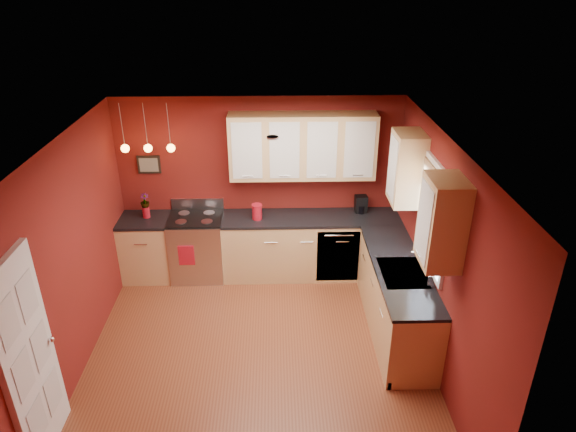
{
  "coord_description": "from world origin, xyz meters",
  "views": [
    {
      "loc": [
        0.22,
        -4.75,
        4.18
      ],
      "look_at": [
        0.38,
        1.0,
        1.35
      ],
      "focal_mm": 32.0,
      "sensor_mm": 36.0,
      "label": 1
    }
  ],
  "objects_px": {
    "gas_range": "(198,246)",
    "soap_pump": "(431,277)",
    "red_canister": "(257,212)",
    "coffee_maker": "(361,205)",
    "sink": "(403,274)"
  },
  "relations": [
    {
      "from": "coffee_maker",
      "to": "sink",
      "type": "bearing_deg",
      "value": -85.18
    },
    {
      "from": "red_canister",
      "to": "gas_range",
      "type": "bearing_deg",
      "value": 176.99
    },
    {
      "from": "soap_pump",
      "to": "sink",
      "type": "bearing_deg",
      "value": 132.52
    },
    {
      "from": "gas_range",
      "to": "soap_pump",
      "type": "relative_size",
      "value": 5.31
    },
    {
      "from": "coffee_maker",
      "to": "soap_pump",
      "type": "distance_m",
      "value": 1.97
    },
    {
      "from": "red_canister",
      "to": "soap_pump",
      "type": "height_order",
      "value": "red_canister"
    },
    {
      "from": "coffee_maker",
      "to": "soap_pump",
      "type": "height_order",
      "value": "coffee_maker"
    },
    {
      "from": "sink",
      "to": "coffee_maker",
      "type": "bearing_deg",
      "value": 98.42
    },
    {
      "from": "sink",
      "to": "red_canister",
      "type": "distance_m",
      "value": 2.27
    },
    {
      "from": "gas_range",
      "to": "sink",
      "type": "height_order",
      "value": "sink"
    },
    {
      "from": "red_canister",
      "to": "soap_pump",
      "type": "xyz_separation_m",
      "value": [
        1.99,
        -1.72,
        -0.01
      ]
    },
    {
      "from": "sink",
      "to": "red_canister",
      "type": "bearing_deg",
      "value": 140.13
    },
    {
      "from": "gas_range",
      "to": "red_canister",
      "type": "height_order",
      "value": "red_canister"
    },
    {
      "from": "gas_range",
      "to": "sink",
      "type": "bearing_deg",
      "value": -29.78
    },
    {
      "from": "gas_range",
      "to": "sink",
      "type": "distance_m",
      "value": 3.05
    }
  ]
}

